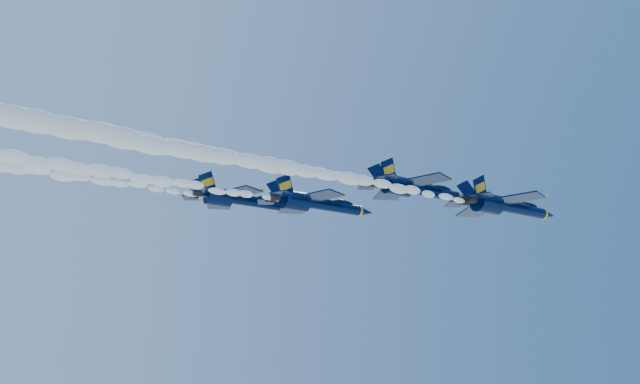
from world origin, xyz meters
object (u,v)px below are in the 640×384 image
jet_fourth (240,199)px  jet_second (417,189)px  jet_lead (506,206)px  jet_third (316,204)px

jet_fourth → jet_second: bearing=-46.4°
jet_second → jet_lead: bearing=-49.6°
jet_lead → jet_second: (-7.69, 9.04, 3.59)m
jet_second → jet_third: (-10.29, 10.75, -1.13)m
jet_lead → jet_fourth: size_ratio=0.98×
jet_lead → jet_fourth: bearing=132.6°
jet_lead → jet_fourth: (-26.37, 28.70, 4.01)m
jet_lead → jet_third: 26.85m
jet_third → jet_lead: bearing=-47.7°
jet_fourth → jet_third: bearing=-46.7°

